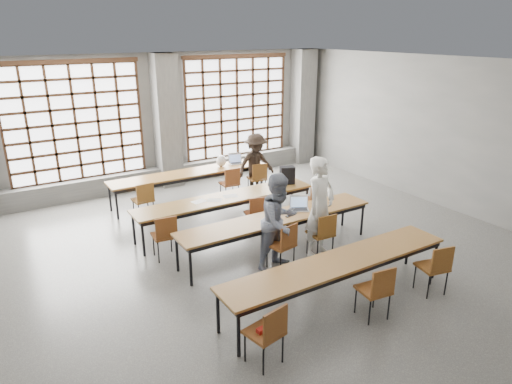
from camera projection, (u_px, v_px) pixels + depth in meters
floor at (276, 260)px, 8.46m from camera, size 11.00×11.00×0.00m
ceiling at (279, 65)px, 7.29m from camera, size 11.00×11.00×0.00m
wall_back at (163, 120)px, 12.29m from camera, size 10.00×0.00×10.00m
wall_right at (459, 137)px, 10.35m from camera, size 0.00×11.00×11.00m
column_mid at (167, 121)px, 12.07m from camera, size 0.60×0.55×3.50m
column_right at (303, 107)px, 14.29m from camera, size 0.60×0.55×3.50m
window_left at (75, 123)px, 11.07m from camera, size 3.32×0.12×3.00m
window_right at (237, 108)px, 13.29m from camera, size 3.32×0.12×3.00m
sill_ledge at (169, 175)px, 12.63m from camera, size 9.80×0.35×0.50m
desk_row_a at (190, 175)px, 11.26m from camera, size 4.00×0.70×0.73m
desk_row_b at (226, 200)px, 9.59m from camera, size 4.00×0.70×0.73m
desk_row_c at (277, 220)px, 8.58m from camera, size 4.00×0.70×0.73m
desk_row_d at (339, 265)px, 6.94m from camera, size 4.00×0.70×0.73m
chair_back_left at (144, 197)px, 10.11m from camera, size 0.44×0.44×0.88m
chair_back_mid at (231, 181)px, 11.19m from camera, size 0.45×0.45×0.88m
chair_back_right at (258, 176)px, 11.58m from camera, size 0.48×0.48×0.88m
chair_mid_left at (165, 233)px, 8.33m from camera, size 0.45×0.46×0.88m
chair_mid_centre at (257, 211)px, 9.32m from camera, size 0.51×0.51×0.88m
chair_mid_right at (313, 199)px, 10.02m from camera, size 0.48×0.49×0.88m
chair_front_left at (284, 242)px, 7.98m from camera, size 0.49×0.49×0.88m
chair_front_right at (323, 231)px, 8.41m from camera, size 0.45×0.45×0.88m
chair_near_left at (268, 329)px, 5.64m from camera, size 0.49×0.50×0.88m
chair_near_mid at (377, 287)px, 6.57m from camera, size 0.47×0.48×0.88m
chair_near_right at (436, 264)px, 7.21m from camera, size 0.50×0.50×0.88m
student_male at (320, 207)px, 8.38m from camera, size 0.81×0.65×1.91m
student_female at (279, 222)px, 7.96m from camera, size 0.99×0.86×1.75m
student_back at (256, 165)px, 11.60m from camera, size 1.04×0.60×1.60m
laptop_front at (299, 206)px, 8.91m from camera, size 0.46×0.44×0.26m
laptop_back at (236, 161)px, 11.98m from camera, size 0.41×0.37×0.26m
mouse at (318, 206)px, 9.01m from camera, size 0.10×0.07×0.04m
green_box at (273, 213)px, 8.59m from camera, size 0.26×0.13×0.09m
phone at (288, 216)px, 8.57m from camera, size 0.14×0.11×0.01m
paper_sheet_a at (199, 201)px, 9.31m from camera, size 0.33×0.27×0.00m
paper_sheet_b at (214, 200)px, 9.38m from camera, size 0.36×0.33×0.00m
paper_sheet_c at (230, 196)px, 9.62m from camera, size 0.34×0.28×0.00m
backpack at (287, 175)px, 10.33m from camera, size 0.37×0.30×0.40m
plastic_bag at (221, 161)px, 11.67m from camera, size 0.31×0.28×0.29m
red_pouch at (264, 329)px, 5.71m from camera, size 0.21×0.11×0.06m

